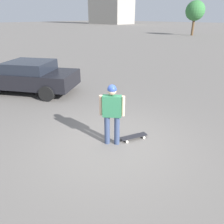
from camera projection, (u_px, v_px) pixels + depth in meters
name	position (u px, v px, depth m)	size (l,w,h in m)	color
ground_plane	(112.00, 143.00, 5.92)	(220.00, 220.00, 0.00)	slate
person	(112.00, 110.00, 5.53)	(0.54, 0.44, 1.65)	#38476B
skateboard	(134.00, 137.00, 6.11)	(0.51, 0.81, 0.09)	#232328
car_parked_near	(29.00, 76.00, 9.61)	(4.50, 3.68, 1.38)	black
tree_distant	(195.00, 11.00, 35.81)	(3.11, 3.11, 5.41)	brown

